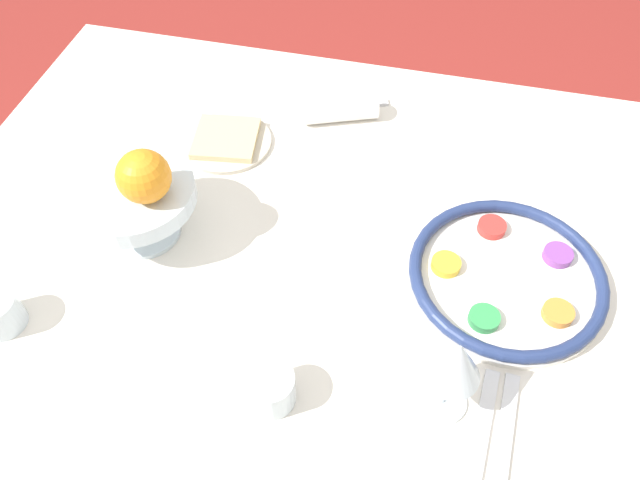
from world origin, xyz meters
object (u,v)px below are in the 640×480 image
(orange_fruit, at_px, (144,176))
(cup_far, at_px, (270,388))
(fruit_stand, at_px, (134,198))
(bread_plate, at_px, (226,140))
(seder_plate, at_px, (507,274))
(wine_glass, at_px, (455,363))
(napkin_roll, at_px, (341,109))

(orange_fruit, bearing_deg, cup_far, 138.06)
(fruit_stand, height_order, bread_plate, fruit_stand)
(seder_plate, height_order, orange_fruit, orange_fruit)
(wine_glass, height_order, orange_fruit, orange_fruit)
(bread_plate, relative_size, cup_far, 2.47)
(cup_far, bearing_deg, bread_plate, -64.59)
(fruit_stand, xyz_separation_m, napkin_roll, (-0.26, -0.36, -0.06))
(bread_plate, bearing_deg, napkin_roll, -148.26)
(fruit_stand, distance_m, napkin_roll, 0.45)
(wine_glass, xyz_separation_m, fruit_stand, (0.52, -0.19, -0.03))
(orange_fruit, bearing_deg, fruit_stand, -15.17)
(orange_fruit, xyz_separation_m, bread_plate, (-0.03, -0.25, -0.14))
(fruit_stand, relative_size, bread_plate, 1.15)
(seder_plate, relative_size, orange_fruit, 3.73)
(wine_glass, height_order, cup_far, wine_glass)
(napkin_roll, bearing_deg, orange_fruit, 59.04)
(fruit_stand, distance_m, orange_fruit, 0.08)
(seder_plate, bearing_deg, cup_far, 42.23)
(orange_fruit, height_order, napkin_roll, orange_fruit)
(fruit_stand, bearing_deg, bread_plate, -104.52)
(bread_plate, distance_m, napkin_roll, 0.23)
(orange_fruit, bearing_deg, wine_glass, 159.70)
(wine_glass, bearing_deg, napkin_roll, -64.55)
(fruit_stand, xyz_separation_m, cup_far, (-0.29, 0.24, -0.06))
(orange_fruit, height_order, bread_plate, orange_fruit)
(orange_fruit, relative_size, napkin_roll, 0.55)
(orange_fruit, relative_size, cup_far, 1.19)
(seder_plate, distance_m, wine_glass, 0.26)
(seder_plate, height_order, bread_plate, seder_plate)
(fruit_stand, bearing_deg, napkin_roll, -125.53)
(orange_fruit, distance_m, cup_far, 0.36)
(seder_plate, height_order, napkin_roll, napkin_roll)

